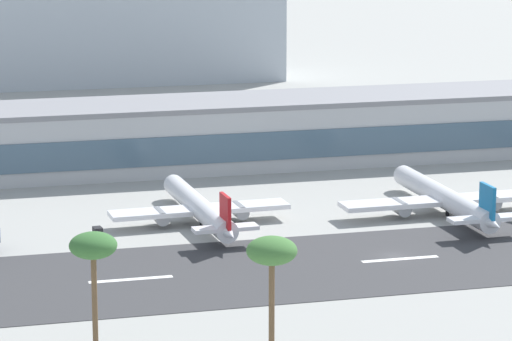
# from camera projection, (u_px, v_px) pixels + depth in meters

# --- Properties ---
(ground_plane) EXTENTS (1400.00, 1400.00, 0.00)m
(ground_plane) POSITION_uv_depth(u_px,v_px,m) (394.00, 256.00, 199.59)
(ground_plane) COLOR #9E9E99
(runway_strip) EXTENTS (800.00, 32.85, 0.08)m
(runway_strip) POSITION_uv_depth(u_px,v_px,m) (399.00, 259.00, 197.82)
(runway_strip) COLOR #38383A
(runway_strip) RESTS_ON ground_plane
(runway_centreline_dash_3) EXTENTS (12.00, 1.20, 0.01)m
(runway_centreline_dash_3) POSITION_uv_depth(u_px,v_px,m) (131.00, 279.00, 187.72)
(runway_centreline_dash_3) COLOR white
(runway_centreline_dash_3) RESTS_ON runway_strip
(runway_centreline_dash_4) EXTENTS (12.00, 1.20, 0.01)m
(runway_centreline_dash_4) POSITION_uv_depth(u_px,v_px,m) (400.00, 259.00, 197.87)
(runway_centreline_dash_4) COLOR white
(runway_centreline_dash_4) RESTS_ON runway_strip
(terminal_building) EXTENTS (151.41, 20.94, 13.21)m
(terminal_building) POSITION_uv_depth(u_px,v_px,m) (251.00, 131.00, 264.17)
(terminal_building) COLOR #B7BABC
(terminal_building) RESTS_ON ground_plane
(distant_hotel_block) EXTENTS (146.93, 26.94, 43.30)m
(distant_hotel_block) POSITION_uv_depth(u_px,v_px,m) (17.00, 7.00, 365.10)
(distant_hotel_block) COLOR #A8B2BC
(distant_hotel_block) RESTS_ON ground_plane
(airliner_red_tail_gate_1) EXTENTS (30.05, 39.89, 8.32)m
(airliner_red_tail_gate_1) POSITION_uv_depth(u_px,v_px,m) (201.00, 209.00, 217.50)
(airliner_red_tail_gate_1) COLOR white
(airliner_red_tail_gate_1) RESTS_ON ground_plane
(airliner_blue_tail_gate_2) EXTENTS (36.70, 41.37, 8.63)m
(airliner_blue_tail_gate_2) POSITION_uv_depth(u_px,v_px,m) (447.00, 200.00, 223.55)
(airliner_blue_tail_gate_2) COLOR silver
(airliner_blue_tail_gate_2) RESTS_ON ground_plane
(service_baggage_tug_2) EXTENTS (2.19, 3.36, 2.20)m
(service_baggage_tug_2) POSITION_uv_depth(u_px,v_px,m) (98.00, 234.00, 208.05)
(service_baggage_tug_2) COLOR white
(service_baggage_tug_2) RESTS_ON ground_plane
(palm_tree_0) EXTENTS (5.68, 5.68, 14.92)m
(palm_tree_0) POSITION_uv_depth(u_px,v_px,m) (93.00, 249.00, 155.61)
(palm_tree_0) COLOR brown
(palm_tree_0) RESTS_ON ground_plane
(palm_tree_1) EXTENTS (5.89, 5.89, 15.38)m
(palm_tree_1) POSITION_uv_depth(u_px,v_px,m) (272.00, 254.00, 151.93)
(palm_tree_1) COLOR brown
(palm_tree_1) RESTS_ON ground_plane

